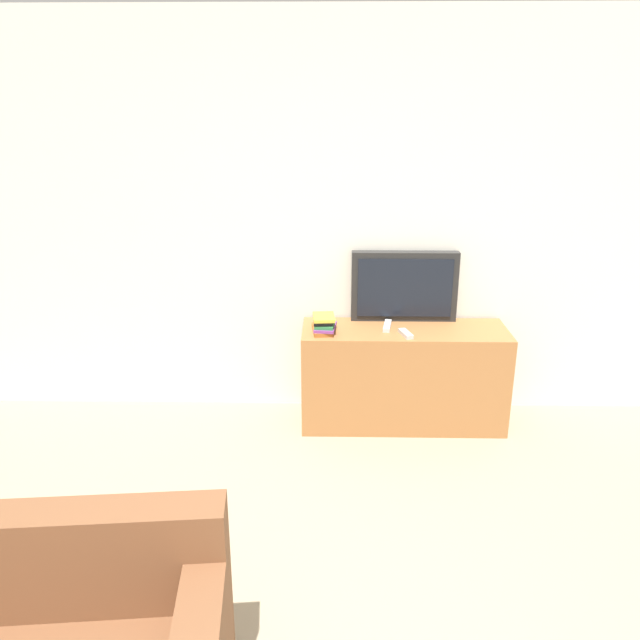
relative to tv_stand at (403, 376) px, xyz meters
The scene contains 6 objects.
wall_back 1.17m from the tv_stand, 154.90° to the left, with size 9.00×0.06×2.60m.
tv_stand is the anchor object (origin of this frame).
television 0.59m from the tv_stand, 88.58° to the left, with size 0.70×0.09×0.47m.
book_stack 0.65m from the tv_stand, behind, with size 0.16×0.23×0.11m.
remote_on_stand 0.36m from the tv_stand, 166.73° to the left, with size 0.07×0.20×0.02m.
remote_secondary 0.36m from the tv_stand, 94.26° to the right, with size 0.08×0.16×0.02m.
Camera 1 is at (0.12, -1.04, 2.02)m, focal length 35.00 mm.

